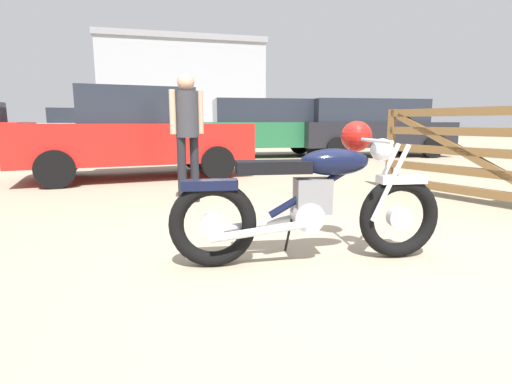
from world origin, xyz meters
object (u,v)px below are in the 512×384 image
at_px(vintage_motorcycle, 316,197).
at_px(blue_hatchback_right, 370,126).
at_px(timber_gate, 487,150).
at_px(dark_sedan_left, 265,126).
at_px(red_hatchback_near, 75,127).
at_px(silver_sedan_mid, 136,134).
at_px(bystander, 187,125).

xyz_separation_m(vintage_motorcycle, blue_hatchback_right, (5.62, 8.29, 0.45)).
bearing_deg(timber_gate, blue_hatchback_right, -37.88).
xyz_separation_m(dark_sedan_left, red_hatchback_near, (-6.57, 7.53, -0.10)).
xyz_separation_m(silver_sedan_mid, dark_sedan_left, (3.80, 3.87, 0.10)).
distance_m(dark_sedan_left, red_hatchback_near, 9.99).
bearing_deg(red_hatchback_near, silver_sedan_mid, -81.42).
xyz_separation_m(vintage_motorcycle, silver_sedan_mid, (-1.35, 5.23, 0.34)).
xyz_separation_m(blue_hatchback_right, dark_sedan_left, (-3.17, 0.80, 0.00)).
xyz_separation_m(silver_sedan_mid, blue_hatchback_right, (6.97, 3.07, 0.10)).
bearing_deg(blue_hatchback_right, bystander, -130.85).
bearing_deg(vintage_motorcycle, red_hatchback_near, 111.86).
distance_m(vintage_motorcycle, timber_gate, 3.25).
height_order(blue_hatchback_right, red_hatchback_near, blue_hatchback_right).
bearing_deg(bystander, timber_gate, 53.89).
relative_size(timber_gate, bystander, 1.49).
height_order(bystander, silver_sedan_mid, silver_sedan_mid).
xyz_separation_m(timber_gate, bystander, (-3.63, 1.19, 0.32)).
xyz_separation_m(timber_gate, dark_sedan_left, (-0.51, 7.78, 0.24)).
bearing_deg(dark_sedan_left, timber_gate, 99.08).
bearing_deg(red_hatchback_near, bystander, -81.37).
height_order(bystander, blue_hatchback_right, blue_hatchback_right).
bearing_deg(timber_gate, vintage_motorcycle, 96.95).
distance_m(vintage_motorcycle, silver_sedan_mid, 5.41).
bearing_deg(vintage_motorcycle, silver_sedan_mid, 112.39).
xyz_separation_m(blue_hatchback_right, red_hatchback_near, (-9.74, 8.33, -0.10)).
relative_size(vintage_motorcycle, silver_sedan_mid, 0.48).
bearing_deg(red_hatchback_near, vintage_motorcycle, -81.17).
height_order(silver_sedan_mid, blue_hatchback_right, blue_hatchback_right).
distance_m(bystander, dark_sedan_left, 7.29).
bearing_deg(blue_hatchback_right, dark_sedan_left, 172.40).
bearing_deg(dark_sedan_left, bystander, 69.97).
distance_m(vintage_motorcycle, blue_hatchback_right, 10.03).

